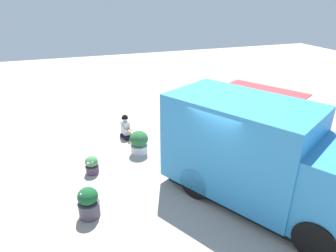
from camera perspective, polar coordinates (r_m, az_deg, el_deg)
ground_plane at (r=8.70m, az=10.95°, el=-11.01°), size 40.00×40.00×0.00m
food_truck at (r=7.67m, az=17.18°, el=-5.95°), size 5.39×4.20×2.61m
person_customer at (r=11.16m, az=-8.05°, el=-0.38°), size 0.78×0.53×0.87m
planter_flowering_near at (r=9.96m, az=-5.54°, el=-3.07°), size 0.61×0.61×0.79m
planter_flowering_far at (r=9.21m, az=-14.29°, el=-7.17°), size 0.40×0.40×0.55m
planter_flowering_side at (r=7.56m, az=-14.89°, el=-13.95°), size 0.52×0.52×0.78m
plaza_bench at (r=12.62m, az=17.88°, el=1.68°), size 0.96×1.57×0.50m
trash_bin at (r=11.62m, az=8.08°, el=1.16°), size 0.44×0.44×0.89m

